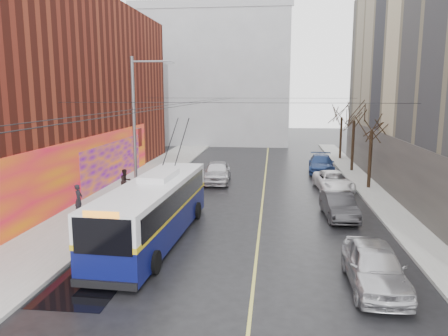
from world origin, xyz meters
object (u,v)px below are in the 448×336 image
(parked_car_b, at_px, (339,206))
(pedestrian_a, at_px, (79,199))
(tree_far, at_px, (342,110))
(parked_car_d, at_px, (321,164))
(tree_mid, at_px, (355,112))
(trolleybus, at_px, (154,209))
(parked_car_a, at_px, (375,266))
(parked_car_c, at_px, (333,181))
(tree_near, at_px, (372,120))
(streetlight_pole, at_px, (137,127))
(following_car, at_px, (217,172))
(pedestrian_b, at_px, (125,181))

(parked_car_b, relative_size, pedestrian_a, 2.62)
(tree_far, relative_size, parked_car_d, 1.26)
(tree_mid, height_order, tree_far, tree_mid)
(tree_far, xyz_separation_m, parked_car_d, (-2.70, -7.62, -4.38))
(pedestrian_a, bearing_deg, trolleybus, -126.66)
(parked_car_a, bearing_deg, parked_car_c, 88.02)
(parked_car_d, height_order, pedestrian_a, pedestrian_a)
(parked_car_a, bearing_deg, parked_car_d, 88.99)
(parked_car_b, bearing_deg, parked_car_c, 81.41)
(tree_near, bearing_deg, parked_car_b, -112.58)
(streetlight_pole, xyz_separation_m, parked_car_d, (12.43, 12.38, -4.09))
(tree_far, distance_m, following_car, 17.55)
(parked_car_c, bearing_deg, tree_mid, 66.34)
(pedestrian_a, height_order, pedestrian_b, pedestrian_b)
(pedestrian_a, xyz_separation_m, pedestrian_b, (0.99, 5.02, 0.01))
(tree_far, bearing_deg, streetlight_pole, -127.12)
(trolleybus, bearing_deg, pedestrian_a, 149.16)
(streetlight_pole, height_order, parked_car_b, streetlight_pole)
(streetlight_pole, height_order, parked_car_a, streetlight_pole)
(parked_car_b, bearing_deg, parked_car_a, -93.63)
(following_car, xyz_separation_m, pedestrian_a, (-6.58, -10.01, 0.14))
(parked_car_d, bearing_deg, pedestrian_a, -130.49)
(parked_car_a, distance_m, parked_car_c, 15.79)
(streetlight_pole, distance_m, parked_car_c, 14.24)
(parked_car_a, relative_size, parked_car_b, 1.09)
(tree_far, height_order, parked_car_b, tree_far)
(streetlight_pole, height_order, parked_car_d, streetlight_pole)
(trolleybus, xyz_separation_m, parked_car_b, (9.17, 4.72, -0.80))
(tree_near, distance_m, pedestrian_b, 17.64)
(tree_mid, height_order, pedestrian_b, tree_mid)
(trolleybus, height_order, parked_car_c, trolleybus)
(pedestrian_a, bearing_deg, tree_mid, -51.39)
(streetlight_pole, distance_m, parked_car_a, 16.40)
(tree_mid, relative_size, trolleybus, 0.58)
(following_car, bearing_deg, parked_car_d, 29.24)
(tree_near, bearing_deg, parked_car_d, 112.97)
(streetlight_pole, xyz_separation_m, tree_far, (15.14, 20.00, 0.30))
(pedestrian_b, bearing_deg, streetlight_pole, -107.64)
(pedestrian_a, bearing_deg, parked_car_c, -64.88)
(tree_far, bearing_deg, pedestrian_a, -127.79)
(parked_car_c, bearing_deg, parked_car_b, -100.03)
(tree_mid, relative_size, parked_car_d, 1.28)
(streetlight_pole, bearing_deg, pedestrian_b, 126.78)
(streetlight_pole, xyz_separation_m, trolleybus, (2.77, -6.41, -3.33))
(streetlight_pole, relative_size, pedestrian_b, 5.41)
(tree_far, relative_size, parked_car_b, 1.52)
(pedestrian_b, bearing_deg, tree_mid, -21.48)
(parked_car_d, xyz_separation_m, following_car, (-8.44, -5.24, 0.08))
(trolleybus, bearing_deg, following_car, 87.45)
(trolleybus, distance_m, pedestrian_a, 6.45)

